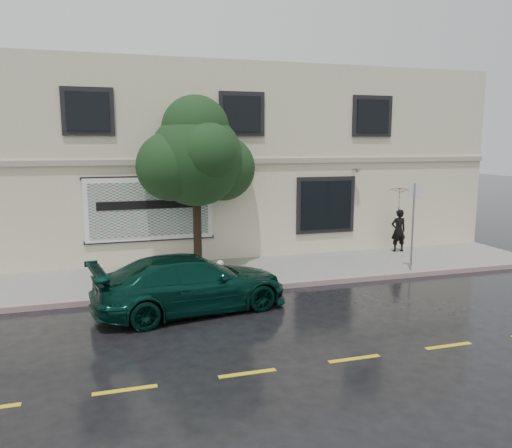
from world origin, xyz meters
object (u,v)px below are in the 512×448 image
object	(u,v)px
street_tree	(196,160)
fire_hydrant	(220,273)
car	(191,283)
pedestrian	(398,230)

from	to	relation	value
street_tree	fire_hydrant	distance (m)	3.94
car	street_tree	world-z (taller)	street_tree
car	fire_hydrant	xyz separation A→B (m)	(1.10, 1.60, -0.22)
fire_hydrant	pedestrian	bearing A→B (deg)	34.92
car	pedestrian	bearing A→B (deg)	-74.38
car	pedestrian	world-z (taller)	pedestrian
car	fire_hydrant	distance (m)	1.95
pedestrian	street_tree	distance (m)	8.15
pedestrian	street_tree	world-z (taller)	street_tree
car	street_tree	xyz separation A→B (m)	(0.86, 3.90, 2.97)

